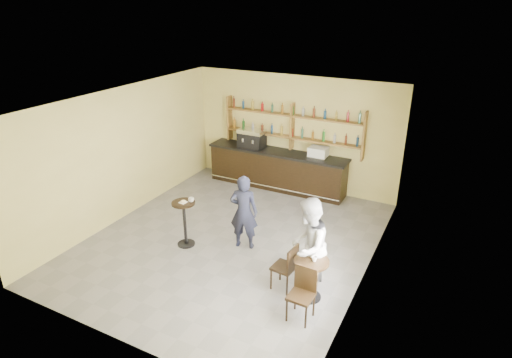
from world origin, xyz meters
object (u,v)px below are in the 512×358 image
at_px(chair_south, 301,296).
at_px(espresso_machine, 252,138).
at_px(pedestal_table, 185,224).
at_px(chair_west, 284,267).
at_px(bar_counter, 277,169).
at_px(pastry_case, 318,153).
at_px(patron_second, 308,246).
at_px(cafe_table, 310,279).
at_px(man_main, 244,212).

bearing_deg(chair_south, espresso_machine, 127.72).
xyz_separation_m(pedestal_table, chair_south, (3.16, -1.06, -0.05)).
bearing_deg(chair_south, chair_west, 134.75).
bearing_deg(pedestal_table, bar_counter, 82.66).
distance_m(pastry_case, patron_second, 4.22).
height_order(bar_counter, pastry_case, pastry_case).
bearing_deg(cafe_table, pastry_case, 108.40).
height_order(espresso_machine, pastry_case, espresso_machine).
relative_size(bar_counter, cafe_table, 5.06).
xyz_separation_m(chair_south, patron_second, (-0.21, 0.82, 0.46)).
height_order(pastry_case, pedestal_table, pastry_case).
bearing_deg(espresso_machine, bar_counter, 1.23).
height_order(pedestal_table, patron_second, patron_second).
height_order(pastry_case, man_main, man_main).
bearing_deg(pastry_case, espresso_machine, 172.13).
xyz_separation_m(espresso_machine, cafe_table, (3.42, -4.24, -0.96)).
distance_m(man_main, patron_second, 1.93).
bearing_deg(pastry_case, chair_west, -86.27).
bearing_deg(patron_second, man_main, -117.43).
bearing_deg(bar_counter, chair_south, -61.12).
bearing_deg(patron_second, bar_counter, -152.05).
xyz_separation_m(pastry_case, cafe_table, (1.41, -4.24, -0.85)).
height_order(cafe_table, patron_second, patron_second).
xyz_separation_m(cafe_table, patron_second, (-0.16, 0.22, 0.53)).
bearing_deg(cafe_table, pedestal_table, 171.54).
xyz_separation_m(espresso_machine, pastry_case, (2.01, 0.00, -0.11)).
distance_m(man_main, cafe_table, 2.21).
relative_size(bar_counter, chair_south, 4.30).
height_order(bar_counter, espresso_machine, espresso_machine).
bearing_deg(patron_second, chair_south, 10.97).
bearing_deg(pedestal_table, espresso_machine, 94.82).
height_order(pedestal_table, chair_west, pedestal_table).
distance_m(bar_counter, patron_second, 4.72).
height_order(bar_counter, pedestal_table, bar_counter).
height_order(espresso_machine, patron_second, patron_second).
bearing_deg(chair_south, bar_counter, 120.92).
height_order(bar_counter, chair_west, bar_counter).
relative_size(bar_counter, patron_second, 2.18).
height_order(pastry_case, patron_second, patron_second).
distance_m(espresso_machine, cafe_table, 5.53).
bearing_deg(man_main, patron_second, 141.72).
bearing_deg(cafe_table, man_main, 152.44).
bearing_deg(espresso_machine, chair_south, -53.10).
relative_size(pastry_case, chair_west, 0.54).
bearing_deg(bar_counter, patron_second, -58.55).
bearing_deg(pedestal_table, patron_second, -4.66).
bearing_deg(chair_west, pastry_case, -162.55).
bearing_deg(pastry_case, patron_second, -80.61).
bearing_deg(chair_south, pastry_case, 108.84).
xyz_separation_m(pastry_case, pedestal_table, (-1.70, -3.78, -0.73)).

